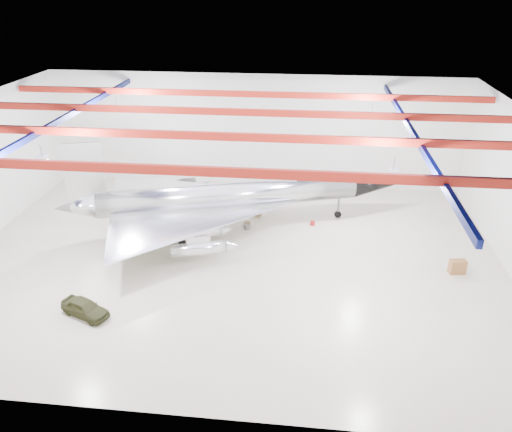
# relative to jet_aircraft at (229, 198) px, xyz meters

# --- Properties ---
(floor) EXTENTS (40.00, 40.00, 0.00)m
(floor) POSITION_rel_jet_aircraft_xyz_m (0.94, -5.09, -2.66)
(floor) COLOR #C0B499
(floor) RESTS_ON ground
(wall_back) EXTENTS (40.00, 0.00, 40.00)m
(wall_back) POSITION_rel_jet_aircraft_xyz_m (0.94, 9.91, 2.84)
(wall_back) COLOR silver
(wall_back) RESTS_ON floor
(ceiling) EXTENTS (40.00, 40.00, 0.00)m
(ceiling) POSITION_rel_jet_aircraft_xyz_m (0.94, -5.09, 8.34)
(ceiling) COLOR #0A0F38
(ceiling) RESTS_ON wall_back
(ceiling_structure) EXTENTS (39.50, 29.50, 1.08)m
(ceiling_structure) POSITION_rel_jet_aircraft_xyz_m (0.94, -5.09, 7.67)
(ceiling_structure) COLOR maroon
(ceiling_structure) RESTS_ON ceiling
(jet_aircraft) EXTENTS (28.88, 21.28, 8.10)m
(jet_aircraft) POSITION_rel_jet_aircraft_xyz_m (0.00, 0.00, 0.00)
(jet_aircraft) COLOR silver
(jet_aircraft) RESTS_ON floor
(jeep) EXTENTS (3.57, 2.54, 1.13)m
(jeep) POSITION_rel_jet_aircraft_xyz_m (-7.07, -13.00, -2.09)
(jeep) COLOR #303118
(jeep) RESTS_ON floor
(desk) EXTENTS (1.23, 0.78, 1.05)m
(desk) POSITION_rel_jet_aircraft_xyz_m (17.27, -5.33, -2.13)
(desk) COLOR brown
(desk) RESTS_ON floor
(crate_ply) EXTENTS (0.65, 0.55, 0.41)m
(crate_ply) POSITION_rel_jet_aircraft_xyz_m (-2.36, 0.26, -2.45)
(crate_ply) COLOR olive
(crate_ply) RESTS_ON floor
(toolbox_red) EXTENTS (0.51, 0.46, 0.30)m
(toolbox_red) POSITION_rel_jet_aircraft_xyz_m (-2.29, 1.19, -2.51)
(toolbox_red) COLOR maroon
(toolbox_red) RESTS_ON floor
(engine_drum) EXTENTS (0.46, 0.46, 0.41)m
(engine_drum) POSITION_rel_jet_aircraft_xyz_m (1.49, -0.20, -2.45)
(engine_drum) COLOR #59595B
(engine_drum) RESTS_ON floor
(parts_bin) EXTENTS (0.72, 0.64, 0.43)m
(parts_bin) POSITION_rel_jet_aircraft_xyz_m (2.06, 2.49, -2.44)
(parts_bin) COLOR olive
(parts_bin) RESTS_ON floor
(tool_chest) EXTENTS (0.49, 0.49, 0.36)m
(tool_chest) POSITION_rel_jet_aircraft_xyz_m (6.94, 1.15, -2.48)
(tool_chest) COLOR maroon
(tool_chest) RESTS_ON floor
(oil_barrel) EXTENTS (0.59, 0.49, 0.39)m
(oil_barrel) POSITION_rel_jet_aircraft_xyz_m (1.43, 0.28, -2.46)
(oil_barrel) COLOR olive
(oil_barrel) RESTS_ON floor
(spares_box) EXTENTS (0.47, 0.47, 0.37)m
(spares_box) POSITION_rel_jet_aircraft_xyz_m (3.61, 4.84, -2.47)
(spares_box) COLOR #59595B
(spares_box) RESTS_ON floor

